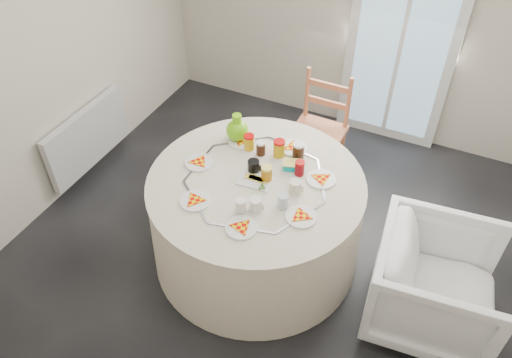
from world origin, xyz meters
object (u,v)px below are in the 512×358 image
at_px(wooden_chair, 317,134).
at_px(armchair, 436,284).
at_px(table, 256,220).
at_px(radiator, 88,138).
at_px(green_pitcher, 237,130).

bearing_deg(wooden_chair, armchair, -40.04).
bearing_deg(table, wooden_chair, 85.77).
bearing_deg(table, armchair, -0.68).
height_order(radiator, green_pitcher, green_pitcher).
bearing_deg(green_pitcher, armchair, -6.02).
distance_m(table, armchair, 1.35).
bearing_deg(radiator, wooden_chair, 23.56).
bearing_deg(wooden_chair, radiator, -155.19).
bearing_deg(wooden_chair, table, -92.98).
height_order(radiator, table, table).
relative_size(radiator, wooden_chair, 0.99).
bearing_deg(armchair, green_pitcher, 71.62).
height_order(wooden_chair, green_pitcher, green_pitcher).
bearing_deg(radiator, table, -8.27).
height_order(table, armchair, armchair).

